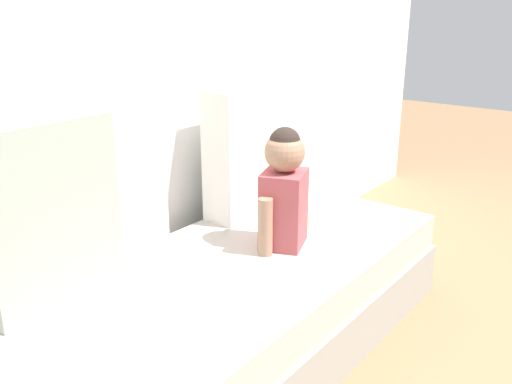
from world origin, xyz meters
TOP-DOWN VIEW (x-y plane):
  - ground_plane at (0.00, 0.00)m, footprint 12.00×12.00m
  - back_wall at (0.00, 0.54)m, footprint 5.14×0.10m
  - couch at (0.00, 0.00)m, footprint 1.94×0.83m
  - throw_pillow_left at (-0.53, 0.31)m, footprint 0.45×0.16m
  - throw_pillow_right at (0.53, 0.31)m, footprint 0.56×0.16m
  - toddler at (0.26, -0.03)m, footprint 0.29×0.21m
  - banana at (0.50, 0.02)m, footprint 0.17×0.13m

SIDE VIEW (x-z plane):
  - ground_plane at x=0.00m, z-range 0.00..0.00m
  - couch at x=0.00m, z-range 0.00..0.39m
  - banana at x=0.50m, z-range 0.39..0.43m
  - toddler at x=0.26m, z-range 0.38..0.86m
  - throw_pillow_right at x=0.53m, z-range 0.39..0.96m
  - throw_pillow_left at x=-0.53m, z-range 0.39..0.98m
  - back_wall at x=0.00m, z-range 0.00..2.59m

